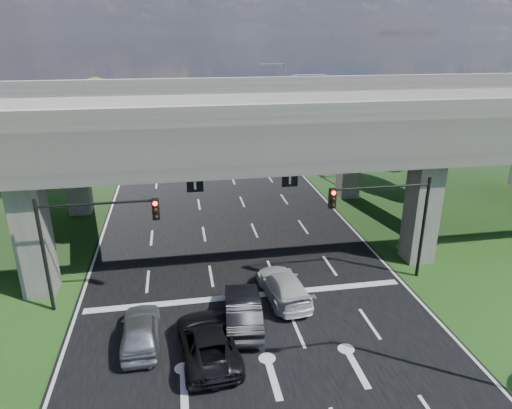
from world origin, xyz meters
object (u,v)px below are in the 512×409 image
object	(u,v)px
signal_left	(88,232)
car_white	(284,286)
streetlight_beyond	(281,96)
car_trailing	(208,341)
car_silver	(141,330)
streetlight_far	(319,117)
car_dark	(243,310)
signal_right	(389,212)

from	to	relation	value
signal_left	car_white	bearing A→B (deg)	-5.59
streetlight_beyond	car_trailing	distance (m)	43.12
car_silver	streetlight_far	bearing A→B (deg)	-124.27
streetlight_far	car_trailing	distance (m)	28.39
car_dark	car_trailing	bearing A→B (deg)	52.41
streetlight_far	car_dark	bearing A→B (deg)	-115.11
car_silver	car_white	bearing A→B (deg)	-161.13
streetlight_far	signal_right	bearing A→B (deg)	-96.47
signal_left	car_trailing	xyz separation A→B (m)	(5.34, -4.87, -3.45)
signal_right	car_silver	bearing A→B (deg)	-165.01
streetlight_beyond	car_silver	size ratio (longest dim) A/B	2.35
signal_right	car_silver	world-z (taller)	signal_right
signal_left	car_dark	bearing A→B (deg)	-22.04
signal_left	car_silver	xyz separation A→B (m)	(2.42, -3.54, -3.43)
streetlight_beyond	car_silver	bearing A→B (deg)	-111.37
streetlight_far	car_trailing	bearing A→B (deg)	-116.78
signal_left	car_dark	distance (m)	8.43
car_silver	car_white	xyz separation A→B (m)	(7.20, 2.60, -0.02)
car_white	streetlight_far	bearing A→B (deg)	-117.38
signal_left	streetlight_beyond	xyz separation A→B (m)	(17.92, 36.06, 1.66)
car_dark	car_silver	bearing A→B (deg)	12.86
streetlight_far	signal_left	bearing A→B (deg)	-131.78
signal_left	streetlight_beyond	distance (m)	40.30
signal_right	streetlight_beyond	distance (m)	36.17
streetlight_beyond	car_silver	distance (m)	42.83
signal_left	streetlight_far	xyz separation A→B (m)	(17.92, 20.06, 1.66)
car_dark	signal_right	bearing A→B (deg)	-155.98
signal_left	signal_right	bearing A→B (deg)	0.00
car_trailing	streetlight_far	bearing A→B (deg)	-121.08
signal_right	car_trailing	bearing A→B (deg)	-154.70
car_dark	car_white	size ratio (longest dim) A/B	0.99
car_silver	car_dark	size ratio (longest dim) A/B	0.89
signal_right	car_dark	world-z (taller)	signal_right
car_white	car_trailing	bearing A→B (deg)	36.71
car_silver	car_trailing	size ratio (longest dim) A/B	0.83
signal_left	car_dark	size ratio (longest dim) A/B	1.26
signal_right	car_white	world-z (taller)	signal_right
car_silver	car_trailing	distance (m)	3.20
signal_right	streetlight_beyond	world-z (taller)	streetlight_beyond
streetlight_far	car_dark	size ratio (longest dim) A/B	2.10
car_silver	car_trailing	bearing A→B (deg)	154.45
streetlight_far	car_trailing	size ratio (longest dim) A/B	1.95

